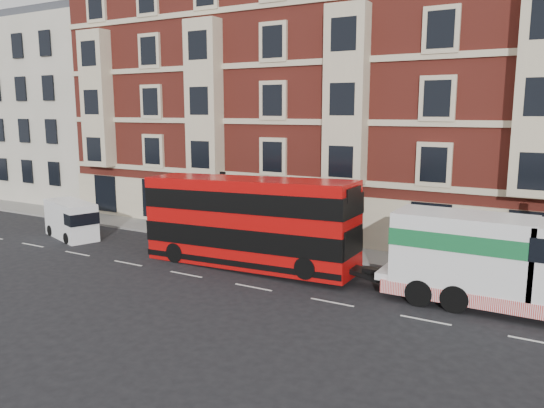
{
  "coord_description": "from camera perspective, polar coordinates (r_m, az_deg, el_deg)",
  "views": [
    {
      "loc": [
        12.56,
        -20.2,
        8.14
      ],
      "look_at": [
        -1.28,
        4.0,
        3.25
      ],
      "focal_mm": 35.0,
      "sensor_mm": 36.0,
      "label": 1
    }
  ],
  "objects": [
    {
      "name": "pedestrian",
      "position": [
        34.15,
        -3.14,
        -2.25
      ],
      "size": [
        0.65,
        0.53,
        1.55
      ],
      "primitive_type": "imported",
      "rotation": [
        0.0,
        0.0,
        -0.32
      ],
      "color": "#192932",
      "rests_on": "sidewalk"
    },
    {
      "name": "cream_block",
      "position": [
        54.6,
        -21.77,
        9.47
      ],
      "size": [
        16.0,
        10.0,
        16.8
      ],
      "color": "beige",
      "rests_on": "ground"
    },
    {
      "name": "double_decker_bus",
      "position": [
        27.66,
        -2.61,
        -1.81
      ],
      "size": [
        11.67,
        2.68,
        4.73
      ],
      "color": "#B80A0A",
      "rests_on": "ground"
    },
    {
      "name": "ground",
      "position": [
        25.14,
        -2.03,
        -8.94
      ],
      "size": [
        120.0,
        120.0,
        0.0
      ],
      "primitive_type": "plane",
      "color": "black",
      "rests_on": "ground"
    },
    {
      "name": "victorian_terrace",
      "position": [
        37.26,
        11.11,
        12.74
      ],
      "size": [
        45.0,
        12.0,
        20.4
      ],
      "color": "maroon",
      "rests_on": "ground"
    },
    {
      "name": "tow_truck",
      "position": [
        23.78,
        22.91,
        -5.65
      ],
      "size": [
        9.35,
        2.76,
        3.9
      ],
      "color": "white",
      "rests_on": "ground"
    },
    {
      "name": "lamp_post_west",
      "position": [
        32.73,
        -5.28,
        0.31
      ],
      "size": [
        0.35,
        0.15,
        4.35
      ],
      "color": "black",
      "rests_on": "sidewalk"
    },
    {
      "name": "sidewalk",
      "position": [
        31.46,
        5.21,
        -4.94
      ],
      "size": [
        90.0,
        3.0,
        0.15
      ],
      "primitive_type": "cube",
      "color": "slate",
      "rests_on": "ground"
    },
    {
      "name": "box_van",
      "position": [
        36.83,
        -20.8,
        -1.61
      ],
      "size": [
        4.91,
        3.21,
        2.37
      ],
      "rotation": [
        0.0,
        0.0,
        -0.33
      ],
      "color": "white",
      "rests_on": "ground"
    }
  ]
}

